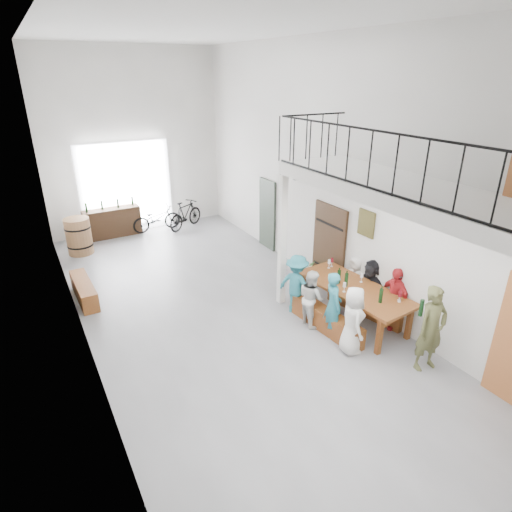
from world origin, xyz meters
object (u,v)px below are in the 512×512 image
tasting_table (354,291)px  oak_barrel (79,236)px  bicycle_near (157,218)px  serving_counter (113,222)px  bench_inner (325,320)px  side_bench (84,290)px  host_standing (431,329)px

tasting_table → oak_barrel: oak_barrel is taller
bicycle_near → serving_counter: bearing=80.2°
bench_inner → serving_counter: serving_counter is taller
bicycle_near → oak_barrel: bearing=105.7°
oak_barrel → bicycle_near: (2.46, 0.77, -0.11)m
bench_inner → oak_barrel: oak_barrel is taller
bench_inner → bicycle_near: bearing=94.8°
side_bench → serving_counter: serving_counter is taller
side_bench → serving_counter: bearing=68.7°
side_bench → host_standing: size_ratio=1.00×
tasting_table → bench_inner: tasting_table is taller
host_standing → oak_barrel: bearing=123.8°
oak_barrel → host_standing: (4.39, -8.32, 0.26)m
tasting_table → bench_inner: bearing=172.8°
serving_counter → bench_inner: bearing=-72.9°
serving_counter → tasting_table: bearing=-68.5°
oak_barrel → bicycle_near: bearing=17.4°
side_bench → bicycle_near: size_ratio=1.00×
bench_inner → side_bench: size_ratio=1.20×
side_bench → host_standing: host_standing is taller
oak_barrel → bicycle_near: 2.58m
bench_inner → bicycle_near: bicycle_near is taller
tasting_table → side_bench: size_ratio=1.63×
serving_counter → bicycle_near: bearing=-9.3°
tasting_table → side_bench: (-4.63, 3.69, -0.49)m
oak_barrel → serving_counter: bearing=40.6°
oak_barrel → bench_inner: bearing=-61.1°
tasting_table → host_standing: host_standing is taller
tasting_table → serving_counter: serving_counter is taller
bench_inner → host_standing: size_ratio=1.20×
serving_counter → host_standing: host_standing is taller
serving_counter → bicycle_near: 1.36m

